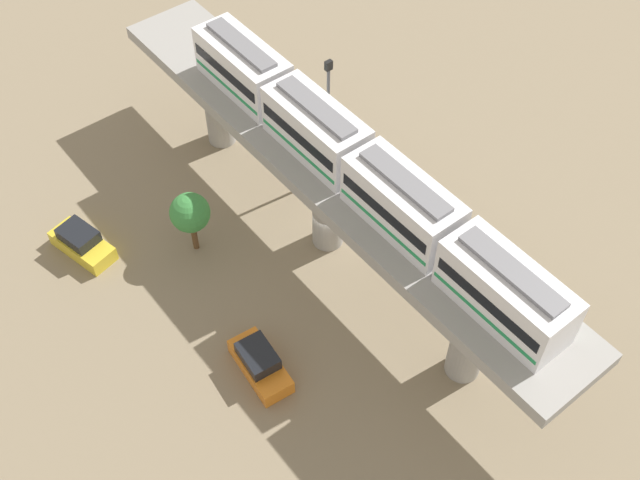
% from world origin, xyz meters
% --- Properties ---
extents(ground_plane, '(120.00, 120.00, 0.00)m').
position_xyz_m(ground_plane, '(0.00, 0.00, 0.00)').
color(ground_plane, '#84755B').
extents(viaduct, '(5.20, 35.80, 6.84)m').
position_xyz_m(viaduct, '(0.00, 0.00, 5.39)').
color(viaduct, '#999691').
rests_on(viaduct, ground).
extents(train, '(2.64, 27.45, 3.24)m').
position_xyz_m(train, '(0.00, -2.37, 8.37)').
color(train, white).
rests_on(train, viaduct).
extents(parked_car_yellow, '(2.72, 4.50, 1.76)m').
position_xyz_m(parked_car_yellow, '(-12.22, 8.63, 0.74)').
color(parked_car_yellow, yellow).
rests_on(parked_car_yellow, ground).
extents(parked_car_orange, '(2.23, 4.37, 1.76)m').
position_xyz_m(parked_car_orange, '(-8.66, -4.91, 0.74)').
color(parked_car_orange, orange).
rests_on(parked_car_orange, ground).
extents(tree_near_viaduct, '(2.41, 2.41, 4.39)m').
position_xyz_m(tree_near_viaduct, '(-6.68, 4.59, 3.14)').
color(tree_near_viaduct, brown).
rests_on(tree_near_viaduct, ground).
extents(signal_post, '(0.44, 0.28, 9.44)m').
position_xyz_m(signal_post, '(3.40, 4.25, 5.24)').
color(signal_post, '#4C4C51').
rests_on(signal_post, ground).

